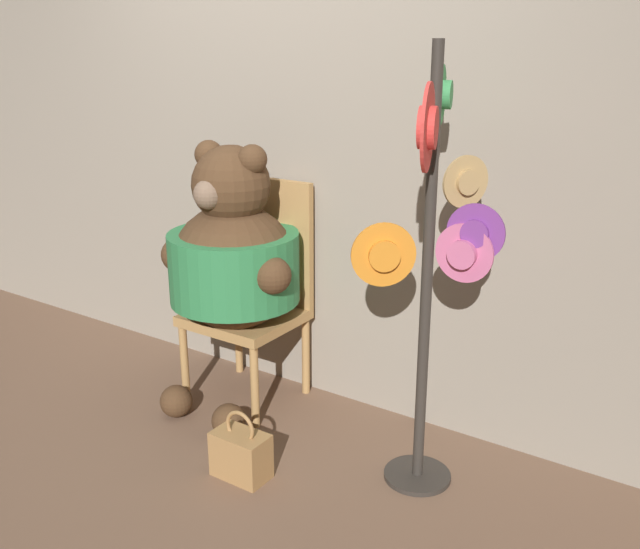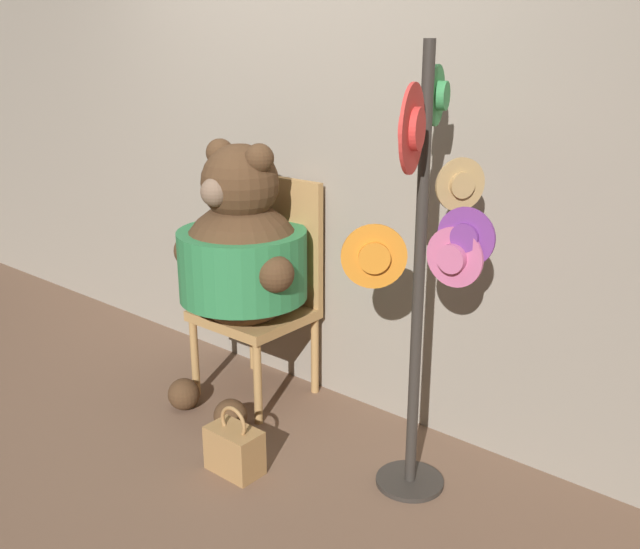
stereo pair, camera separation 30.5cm
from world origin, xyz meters
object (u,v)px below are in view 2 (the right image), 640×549
object	(u,v)px
chair	(267,285)
hat_display_rack	(423,251)
teddy_bear	(241,256)
handbag_on_ground	(234,449)

from	to	relation	value
chair	hat_display_rack	distance (m)	1.20
teddy_bear	hat_display_rack	world-z (taller)	hat_display_rack
hat_display_rack	teddy_bear	bearing A→B (deg)	174.74
chair	handbag_on_ground	distance (m)	0.91
chair	teddy_bear	xyz separation A→B (m)	(0.01, -0.18, 0.20)
handbag_on_ground	hat_display_rack	bearing A→B (deg)	30.76
teddy_bear	handbag_on_ground	distance (m)	0.92
hat_display_rack	chair	bearing A→B (deg)	165.67
chair	hat_display_rack	xyz separation A→B (m)	(1.08, -0.27, 0.45)
handbag_on_ground	chair	bearing A→B (deg)	123.23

